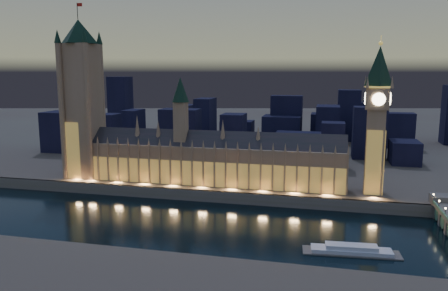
% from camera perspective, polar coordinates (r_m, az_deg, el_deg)
% --- Properties ---
extents(ground_plane, '(2000.00, 2000.00, 0.00)m').
position_cam_1_polar(ground_plane, '(270.31, -3.76, -9.83)').
color(ground_plane, black).
rests_on(ground_plane, ground).
extents(north_bank, '(2000.00, 960.00, 8.00)m').
position_cam_1_polar(north_bank, '(772.13, 7.58, 3.10)').
color(north_bank, '#4D3B33').
rests_on(north_bank, ground).
extents(embankment_wall, '(2000.00, 2.50, 8.00)m').
position_cam_1_polar(embankment_wall, '(306.64, -1.52, -6.67)').
color(embankment_wall, '#565645').
rests_on(embankment_wall, ground).
extents(palace_of_westminster, '(202.00, 21.48, 78.00)m').
position_cam_1_polar(palace_of_westminster, '(323.46, -2.39, -1.74)').
color(palace_of_westminster, '#896E4D').
rests_on(palace_of_westminster, north_bank).
extents(victoria_tower, '(31.68, 31.68, 133.04)m').
position_cam_1_polar(victoria_tower, '(357.71, -18.09, 6.62)').
color(victoria_tower, '#896E4D').
rests_on(victoria_tower, north_bank).
extents(elizabeth_tower, '(18.00, 18.00, 105.17)m').
position_cam_1_polar(elizabeth_tower, '(308.20, 19.37, 4.72)').
color(elizabeth_tower, '#896E4D').
rests_on(elizabeth_tower, north_bank).
extents(river_boat, '(48.64, 14.95, 4.50)m').
position_cam_1_polar(river_boat, '(233.56, 16.28, -13.00)').
color(river_boat, '#565645').
rests_on(river_boat, ground).
extents(city_backdrop, '(471.22, 215.63, 75.69)m').
position_cam_1_polar(city_backdrop, '(494.40, 8.03, 2.52)').
color(city_backdrop, black).
rests_on(city_backdrop, north_bank).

